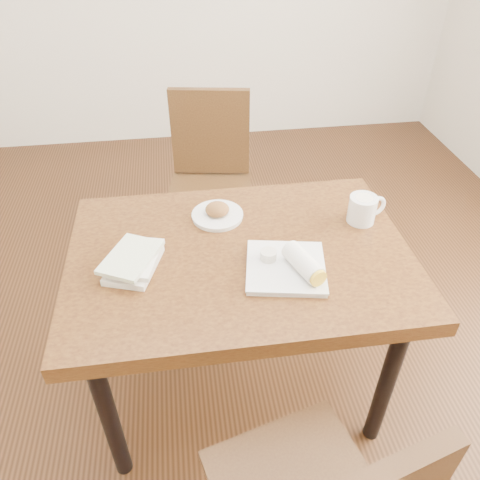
{
  "coord_description": "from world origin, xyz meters",
  "views": [
    {
      "loc": [
        -0.17,
        -1.22,
        1.77
      ],
      "look_at": [
        0.0,
        0.0,
        0.8
      ],
      "focal_mm": 35.0,
      "sensor_mm": 36.0,
      "label": 1
    }
  ],
  "objects": [
    {
      "name": "ground",
      "position": [
        0.0,
        0.0,
        -0.01
      ],
      "size": [
        4.0,
        5.0,
        0.01
      ],
      "primitive_type": "cube",
      "color": "#472814",
      "rests_on": "ground"
    },
    {
      "name": "table",
      "position": [
        0.0,
        0.0,
        0.67
      ],
      "size": [
        1.17,
        0.82,
        0.75
      ],
      "color": "brown",
      "rests_on": "ground"
    },
    {
      "name": "chair_far",
      "position": [
        -0.03,
        0.88,
        0.55
      ],
      "size": [
        0.48,
        0.48,
        0.95
      ],
      "color": "#4B3215",
      "rests_on": "ground"
    },
    {
      "name": "plate_scone",
      "position": [
        -0.06,
        0.21,
        0.77
      ],
      "size": [
        0.19,
        0.19,
        0.06
      ],
      "color": "white",
      "rests_on": "table"
    },
    {
      "name": "coffee_mug",
      "position": [
        0.47,
        0.12,
        0.8
      ],
      "size": [
        0.15,
        0.1,
        0.1
      ],
      "color": "white",
      "rests_on": "table"
    },
    {
      "name": "plate_burrito",
      "position": [
        0.15,
        -0.13,
        0.78
      ],
      "size": [
        0.3,
        0.3,
        0.09
      ],
      "color": "white",
      "rests_on": "table"
    },
    {
      "name": "book_stack",
      "position": [
        -0.35,
        -0.03,
        0.78
      ],
      "size": [
        0.22,
        0.25,
        0.06
      ],
      "color": "white",
      "rests_on": "table"
    }
  ]
}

